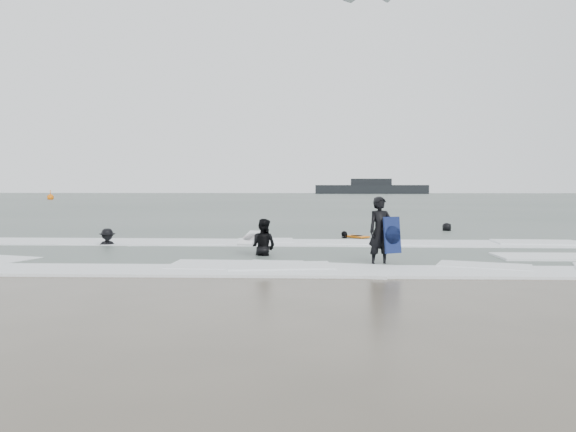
{
  "coord_description": "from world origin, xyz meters",
  "views": [
    {
      "loc": [
        1.03,
        -14.34,
        2.12
      ],
      "look_at": [
        0.0,
        5.0,
        1.1
      ],
      "focal_mm": 35.0,
      "sensor_mm": 36.0,
      "label": 1
    }
  ],
  "objects_px": {
    "surfer_breaker": "(107,247)",
    "surfer_right_near": "(345,239)",
    "surfer_centre": "(380,266)",
    "buoy": "(50,197)",
    "vessel_horizon": "(371,188)",
    "surfer_wading": "(263,257)",
    "surfer_right_far": "(447,232)"
  },
  "relations": [
    {
      "from": "surfer_wading",
      "to": "surfer_breaker",
      "type": "xyz_separation_m",
      "value": [
        -5.74,
        2.51,
        0.0
      ]
    },
    {
      "from": "surfer_right_near",
      "to": "surfer_breaker",
      "type": "bearing_deg",
      "value": -28.16
    },
    {
      "from": "surfer_right_far",
      "to": "surfer_centre",
      "type": "bearing_deg",
      "value": 51.02
    },
    {
      "from": "buoy",
      "to": "surfer_right_near",
      "type": "bearing_deg",
      "value": -55.87
    },
    {
      "from": "surfer_breaker",
      "to": "surfer_right_near",
      "type": "distance_m",
      "value": 9.06
    },
    {
      "from": "surfer_centre",
      "to": "surfer_right_far",
      "type": "bearing_deg",
      "value": 48.03
    },
    {
      "from": "surfer_breaker",
      "to": "surfer_right_near",
      "type": "relative_size",
      "value": 1.0
    },
    {
      "from": "surfer_breaker",
      "to": "vessel_horizon",
      "type": "height_order",
      "value": "vessel_horizon"
    },
    {
      "from": "surfer_breaker",
      "to": "vessel_horizon",
      "type": "distance_m",
      "value": 141.64
    },
    {
      "from": "buoy",
      "to": "vessel_horizon",
      "type": "height_order",
      "value": "vessel_horizon"
    },
    {
      "from": "surfer_right_far",
      "to": "buoy",
      "type": "relative_size",
      "value": 0.96
    },
    {
      "from": "surfer_right_near",
      "to": "buoy",
      "type": "bearing_deg",
      "value": -104.96
    },
    {
      "from": "surfer_right_near",
      "to": "vessel_horizon",
      "type": "distance_m",
      "value": 137.34
    },
    {
      "from": "surfer_wading",
      "to": "vessel_horizon",
      "type": "height_order",
      "value": "vessel_horizon"
    },
    {
      "from": "buoy",
      "to": "vessel_horizon",
      "type": "xyz_separation_m",
      "value": [
        56.97,
        73.07,
        1.16
      ]
    },
    {
      "from": "buoy",
      "to": "vessel_horizon",
      "type": "bearing_deg",
      "value": 52.06
    },
    {
      "from": "surfer_right_far",
      "to": "vessel_horizon",
      "type": "relative_size",
      "value": 0.05
    },
    {
      "from": "surfer_centre",
      "to": "surfer_right_near",
      "type": "distance_m",
      "value": 7.48
    },
    {
      "from": "surfer_wading",
      "to": "surfer_right_far",
      "type": "distance_m",
      "value": 12.37
    },
    {
      "from": "surfer_wading",
      "to": "surfer_right_near",
      "type": "height_order",
      "value": "surfer_wading"
    },
    {
      "from": "surfer_right_far",
      "to": "buoy",
      "type": "xyz_separation_m",
      "value": [
        -48.01,
        59.57,
        0.42
      ]
    },
    {
      "from": "surfer_breaker",
      "to": "surfer_right_far",
      "type": "relative_size",
      "value": 0.95
    },
    {
      "from": "surfer_centre",
      "to": "surfer_breaker",
      "type": "bearing_deg",
      "value": 133.84
    },
    {
      "from": "surfer_wading",
      "to": "buoy",
      "type": "xyz_separation_m",
      "value": [
        -40.36,
        69.29,
        0.42
      ]
    },
    {
      "from": "surfer_wading",
      "to": "vessel_horizon",
      "type": "relative_size",
      "value": 0.05
    },
    {
      "from": "surfer_breaker",
      "to": "buoy",
      "type": "xyz_separation_m",
      "value": [
        -34.61,
        66.78,
        0.42
      ]
    },
    {
      "from": "surfer_breaker",
      "to": "surfer_right_far",
      "type": "xyz_separation_m",
      "value": [
        13.4,
        7.21,
        0.0
      ]
    },
    {
      "from": "surfer_breaker",
      "to": "surfer_wading",
      "type": "bearing_deg",
      "value": -52.22
    },
    {
      "from": "surfer_right_far",
      "to": "buoy",
      "type": "height_order",
      "value": "buoy"
    },
    {
      "from": "buoy",
      "to": "surfer_breaker",
      "type": "bearing_deg",
      "value": -62.6
    },
    {
      "from": "surfer_wading",
      "to": "surfer_right_far",
      "type": "xyz_separation_m",
      "value": [
        7.66,
        9.72,
        0.0
      ]
    },
    {
      "from": "buoy",
      "to": "vessel_horizon",
      "type": "relative_size",
      "value": 0.05
    }
  ]
}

